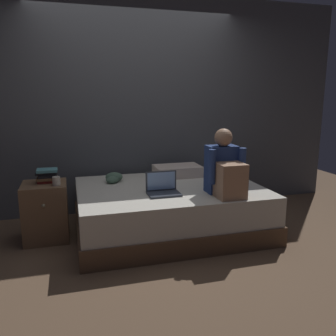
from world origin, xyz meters
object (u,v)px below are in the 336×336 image
(clothes_pile, at_px, (114,178))
(laptop, at_px, (163,189))
(person_sitting, at_px, (225,170))
(mug, at_px, (56,181))
(book_stack, at_px, (47,176))
(pillow, at_px, (177,171))
(bed, at_px, (169,209))
(nightstand, at_px, (46,211))

(clothes_pile, bearing_deg, laptop, -56.27)
(person_sitting, relative_size, mug, 7.28)
(laptop, xyz_separation_m, book_stack, (-1.12, 0.41, 0.11))
(pillow, height_order, clothes_pile, pillow)
(laptop, distance_m, mug, 1.06)
(laptop, xyz_separation_m, mug, (-1.03, 0.26, 0.08))
(bed, height_order, clothes_pile, clothes_pile)
(nightstand, relative_size, book_stack, 2.74)
(pillow, xyz_separation_m, book_stack, (-1.49, -0.30, 0.10))
(book_stack, bearing_deg, laptop, -20.28)
(nightstand, distance_m, mug, 0.39)
(bed, relative_size, person_sitting, 3.05)
(bed, bearing_deg, pillow, 62.81)
(person_sitting, bearing_deg, laptop, 163.24)
(pillow, distance_m, book_stack, 1.53)
(nightstand, xyz_separation_m, pillow, (1.53, 0.33, 0.27))
(laptop, bearing_deg, bed, 61.21)
(nightstand, relative_size, pillow, 1.07)
(book_stack, height_order, clothes_pile, book_stack)
(nightstand, height_order, pillow, pillow)
(person_sitting, height_order, book_stack, person_sitting)
(nightstand, xyz_separation_m, mug, (0.13, -0.12, 0.34))
(pillow, xyz_separation_m, clothes_pile, (-0.79, -0.09, -0.02))
(bed, relative_size, nightstand, 3.34)
(bed, distance_m, pillow, 0.60)
(bed, xyz_separation_m, laptop, (-0.14, -0.26, 0.31))
(bed, height_order, nightstand, nightstand)
(laptop, height_order, mug, laptop)
(person_sitting, bearing_deg, book_stack, 160.92)
(nightstand, height_order, clothes_pile, clothes_pile)
(mug, bearing_deg, book_stack, 120.92)
(pillow, relative_size, mug, 6.22)
(person_sitting, distance_m, laptop, 0.65)
(nightstand, distance_m, person_sitting, 1.89)
(bed, distance_m, clothes_pile, 0.74)
(bed, bearing_deg, nightstand, 174.79)
(person_sitting, height_order, laptop, person_sitting)
(laptop, relative_size, clothes_pile, 1.45)
(mug, xyz_separation_m, clothes_pile, (0.61, 0.36, -0.09))
(mug, bearing_deg, pillow, 17.85)
(book_stack, bearing_deg, person_sitting, -19.08)
(laptop, height_order, clothes_pile, laptop)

